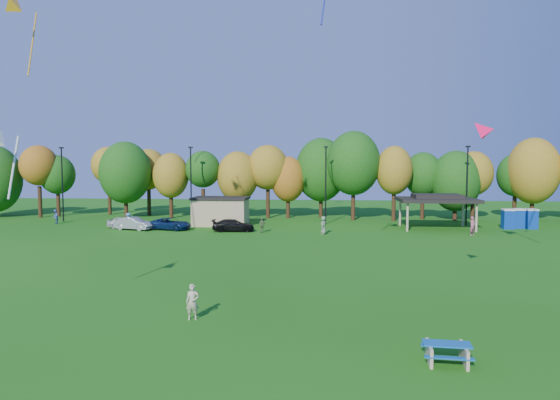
# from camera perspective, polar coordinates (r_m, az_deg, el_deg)

# --- Properties ---
(ground) EXTENTS (160.00, 160.00, 0.00)m
(ground) POSITION_cam_1_polar(r_m,az_deg,el_deg) (19.58, -0.36, -16.84)
(ground) COLOR #19600F
(ground) RESTS_ON ground
(tree_line) EXTENTS (93.57, 10.55, 11.15)m
(tree_line) POSITION_cam_1_polar(r_m,az_deg,el_deg) (63.79, 2.51, 3.13)
(tree_line) COLOR black
(tree_line) RESTS_ON ground
(lamp_posts) EXTENTS (64.50, 0.25, 9.09)m
(lamp_posts) POSITION_cam_1_polar(r_m,az_deg,el_deg) (58.25, 5.25, 2.02)
(lamp_posts) COLOR black
(lamp_posts) RESTS_ON ground
(utility_building) EXTENTS (6.30, 4.30, 3.25)m
(utility_building) POSITION_cam_1_polar(r_m,az_deg,el_deg) (57.66, -6.78, -1.26)
(utility_building) COLOR tan
(utility_building) RESTS_ON ground
(pavilion) EXTENTS (8.20, 6.20, 3.77)m
(pavilion) POSITION_cam_1_polar(r_m,az_deg,el_deg) (56.69, 17.47, 0.10)
(pavilion) COLOR tan
(pavilion) RESTS_ON ground
(porta_potties) EXTENTS (3.75, 1.71, 2.18)m
(porta_potties) POSITION_cam_1_polar(r_m,az_deg,el_deg) (60.14, 25.65, -1.93)
(porta_potties) COLOR #0C369C
(porta_potties) RESTS_ON ground
(picnic_table) EXTENTS (1.74, 1.48, 0.71)m
(picnic_table) POSITION_cam_1_polar(r_m,az_deg,el_deg) (19.27, 18.51, -16.09)
(picnic_table) COLOR tan
(picnic_table) RESTS_ON ground
(kite_flyer) EXTENTS (0.65, 0.49, 1.62)m
(kite_flyer) POSITION_cam_1_polar(r_m,az_deg,el_deg) (23.24, -9.96, -11.40)
(kite_flyer) COLOR #BEB08E
(kite_flyer) RESTS_ON ground
(car_a) EXTENTS (3.82, 1.54, 1.30)m
(car_a) POSITION_cam_1_polar(r_m,az_deg,el_deg) (57.27, -17.28, -2.45)
(car_a) COLOR silver
(car_a) RESTS_ON ground
(car_b) EXTENTS (4.40, 2.53, 1.37)m
(car_b) POSITION_cam_1_polar(r_m,az_deg,el_deg) (55.49, -16.38, -2.60)
(car_b) COLOR #929397
(car_b) RESTS_ON ground
(car_c) EXTENTS (4.95, 3.14, 1.27)m
(car_c) POSITION_cam_1_polar(r_m,az_deg,el_deg) (54.66, -12.43, -2.68)
(car_c) COLOR #0C224D
(car_c) RESTS_ON ground
(car_d) EXTENTS (4.55, 2.19, 1.28)m
(car_d) POSITION_cam_1_polar(r_m,az_deg,el_deg) (52.32, -5.36, -2.90)
(car_d) COLOR black
(car_d) RESTS_ON ground
(far_person_0) EXTENTS (1.25, 0.99, 1.69)m
(far_person_0) POSITION_cam_1_polar(r_m,az_deg,el_deg) (57.07, -16.94, -2.27)
(far_person_0) COLOR teal
(far_person_0) RESTS_ON ground
(far_person_1) EXTENTS (0.98, 0.68, 1.54)m
(far_person_1) POSITION_cam_1_polar(r_m,az_deg,el_deg) (51.18, -2.09, -2.89)
(far_person_1) COLOR #5E794A
(far_person_1) RESTS_ON ground
(far_person_2) EXTENTS (0.89, 1.00, 1.71)m
(far_person_2) POSITION_cam_1_polar(r_m,az_deg,el_deg) (64.20, -24.30, -1.75)
(far_person_2) COLOR #526EB5
(far_person_2) RESTS_ON ground
(far_person_3) EXTENTS (0.81, 0.75, 1.85)m
(far_person_3) POSITION_cam_1_polar(r_m,az_deg,el_deg) (52.83, 21.15, -2.77)
(far_person_3) COLOR #B85671
(far_person_3) RESTS_ON ground
(far_person_4) EXTENTS (0.64, 0.93, 1.82)m
(far_person_4) POSITION_cam_1_polar(r_m,az_deg,el_deg) (50.11, 4.99, -2.89)
(far_person_4) COLOR #67855B
(far_person_4) RESTS_ON ground
(kite_6) EXTENTS (1.49, 1.32, 1.23)m
(kite_6) POSITION_cam_1_polar(r_m,az_deg,el_deg) (26.32, 21.90, 7.54)
(kite_6) COLOR #FF0E4E
(kite_8) EXTENTS (1.45, 3.28, 5.44)m
(kite_8) POSITION_cam_1_polar(r_m,az_deg,el_deg) (39.29, -28.00, 19.09)
(kite_8) COLOR #FFA01A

